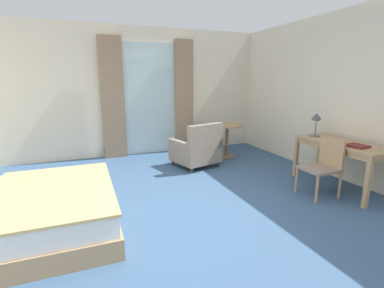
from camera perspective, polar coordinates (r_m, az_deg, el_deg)
ground at (r=3.75m, az=-1.16°, el=-14.66°), size 6.56×7.13×0.10m
wall_back at (r=6.53m, az=-11.69°, el=10.27°), size 6.16×0.12×2.82m
wall_right at (r=5.23m, az=31.85°, el=7.99°), size 0.12×6.73×2.82m
balcony_glass_door at (r=6.53m, az=-8.71°, el=8.89°), size 1.19×0.02×2.48m
curtain_panel_left at (r=6.29m, az=-15.83°, el=8.82°), size 0.48×0.10×2.58m
curtain_panel_right at (r=6.66m, az=-1.61°, el=9.51°), size 0.42×0.10×2.58m
bed at (r=3.70m, az=-32.31°, el=-11.95°), size 2.02×1.82×0.97m
writing_desk at (r=4.94m, az=28.25°, el=-0.68°), size 0.64×1.45×0.75m
desk_chair at (r=4.57m, az=25.23°, el=-3.72°), size 0.47×0.46×0.86m
desk_lamp at (r=5.26m, az=23.99°, el=4.67°), size 0.26×0.25×0.43m
closed_book at (r=4.68m, az=30.58°, el=-0.33°), size 0.26×0.28×0.03m
armchair_by_window at (r=5.52m, az=1.05°, el=-1.20°), size 0.95×0.94×0.88m
round_cafe_table at (r=6.24m, az=7.13°, el=2.29°), size 0.73×0.73×0.73m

